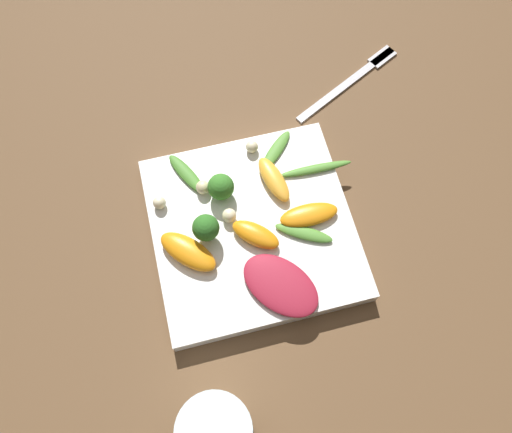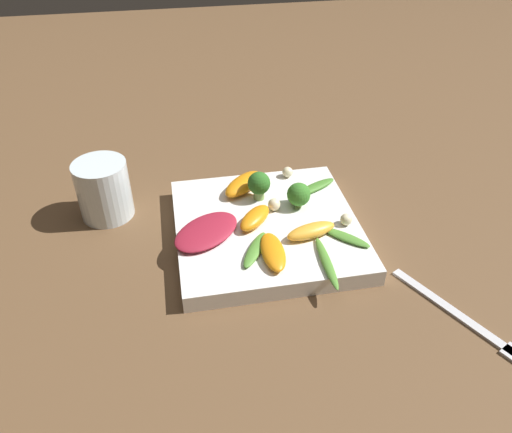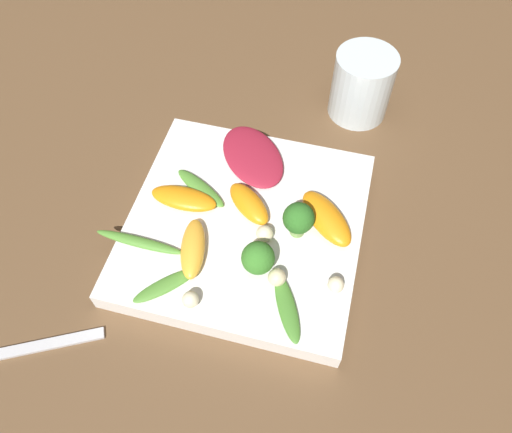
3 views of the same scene
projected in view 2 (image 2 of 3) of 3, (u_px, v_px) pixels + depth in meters
ground_plane at (266, 235)px, 0.69m from camera, size 2.40×2.40×0.00m
plate at (267, 229)px, 0.69m from camera, size 0.25×0.25×0.02m
drinking_glass at (104, 190)px, 0.71m from camera, size 0.08×0.08×0.09m
fork at (479, 328)px, 0.56m from camera, size 0.10×0.18×0.01m
radicchio_leaf_0 at (206, 231)px, 0.65m from camera, size 0.12×0.11×0.01m
orange_segment_0 at (273, 252)px, 0.62m from camera, size 0.03×0.07×0.01m
orange_segment_1 at (311, 231)px, 0.65m from camera, size 0.07×0.04×0.02m
orange_segment_2 at (243, 184)px, 0.74m from camera, size 0.08×0.08×0.02m
orange_segment_3 at (255, 217)px, 0.67m from camera, size 0.06×0.06×0.02m
broccoli_floret_0 at (299, 195)px, 0.70m from camera, size 0.03×0.03×0.04m
broccoli_floret_1 at (256, 184)px, 0.71m from camera, size 0.03×0.03×0.04m
arugula_sprig_0 at (255, 249)px, 0.63m from camera, size 0.05×0.07×0.01m
arugula_sprig_1 at (316, 187)px, 0.74m from camera, size 0.07×0.05×0.01m
arugula_sprig_2 at (346, 237)px, 0.65m from camera, size 0.06×0.06×0.01m
arugula_sprig_3 at (327, 263)px, 0.61m from camera, size 0.01×0.10×0.01m
macadamia_nut_0 at (274, 205)px, 0.70m from camera, size 0.02×0.02×0.02m
macadamia_nut_1 at (288, 172)px, 0.77m from camera, size 0.02×0.02×0.02m
macadamia_nut_2 at (301, 192)px, 0.72m from camera, size 0.02×0.02×0.02m
macadamia_nut_3 at (346, 219)px, 0.67m from camera, size 0.02×0.02×0.02m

